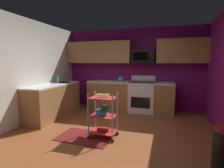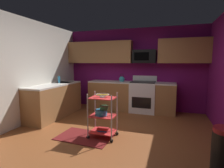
% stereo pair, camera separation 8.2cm
% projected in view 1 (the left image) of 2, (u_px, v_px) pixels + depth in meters
% --- Properties ---
extents(floor, '(4.40, 4.80, 0.04)m').
position_uv_depth(floor, '(109.00, 138.00, 3.62)').
color(floor, brown).
rests_on(floor, ground).
extents(wall_back, '(4.52, 0.06, 2.60)m').
position_uv_depth(wall_back, '(132.00, 69.00, 5.76)').
color(wall_back, '#6B1156').
rests_on(wall_back, ground).
extents(wall_left, '(0.06, 4.80, 2.60)m').
position_uv_depth(wall_left, '(18.00, 72.00, 4.11)').
color(wall_left, silver).
rests_on(wall_left, ground).
extents(counter_run, '(3.54, 2.50, 0.92)m').
position_uv_depth(counter_run, '(100.00, 98.00, 5.30)').
color(counter_run, '#9E6B3D').
rests_on(counter_run, ground).
extents(oven_range, '(0.76, 0.65, 1.10)m').
position_uv_depth(oven_range, '(142.00, 96.00, 5.44)').
color(oven_range, white).
rests_on(oven_range, ground).
extents(upper_cabinets, '(4.40, 0.33, 0.70)m').
position_uv_depth(upper_cabinets, '(128.00, 52.00, 5.54)').
color(upper_cabinets, '#9E6B3D').
extents(microwave, '(0.70, 0.39, 0.40)m').
position_uv_depth(microwave, '(143.00, 57.00, 5.39)').
color(microwave, black).
extents(rolling_cart, '(0.57, 0.39, 0.91)m').
position_uv_depth(rolling_cart, '(103.00, 116.00, 3.55)').
color(rolling_cart, silver).
rests_on(rolling_cart, ground).
extents(fruit_bowl, '(0.27, 0.27, 0.07)m').
position_uv_depth(fruit_bowl, '(103.00, 95.00, 3.50)').
color(fruit_bowl, silver).
rests_on(fruit_bowl, rolling_cart).
extents(mixing_bowl_large, '(0.25, 0.25, 0.11)m').
position_uv_depth(mixing_bowl_large, '(102.00, 112.00, 3.55)').
color(mixing_bowl_large, '#338CBF').
rests_on(mixing_bowl_large, rolling_cart).
extents(mixing_bowl_small, '(0.18, 0.18, 0.08)m').
position_uv_depth(mixing_bowl_small, '(104.00, 108.00, 3.55)').
color(mixing_bowl_small, '#387F4C').
rests_on(mixing_bowl_small, rolling_cart).
extents(book_stack, '(0.23, 0.15, 0.06)m').
position_uv_depth(book_stack, '(103.00, 130.00, 3.59)').
color(book_stack, '#1E4C8C').
rests_on(book_stack, rolling_cart).
extents(kettle, '(0.21, 0.18, 0.26)m').
position_uv_depth(kettle, '(121.00, 79.00, 5.58)').
color(kettle, teal).
rests_on(kettle, counter_run).
extents(dish_soap_bottle, '(0.06, 0.06, 0.20)m').
position_uv_depth(dish_soap_bottle, '(58.00, 80.00, 5.14)').
color(dish_soap_bottle, '#2D8CBF').
rests_on(dish_soap_bottle, counter_run).
extents(floor_rug, '(1.13, 0.75, 0.01)m').
position_uv_depth(floor_rug, '(85.00, 137.00, 3.60)').
color(floor_rug, maroon).
rests_on(floor_rug, ground).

